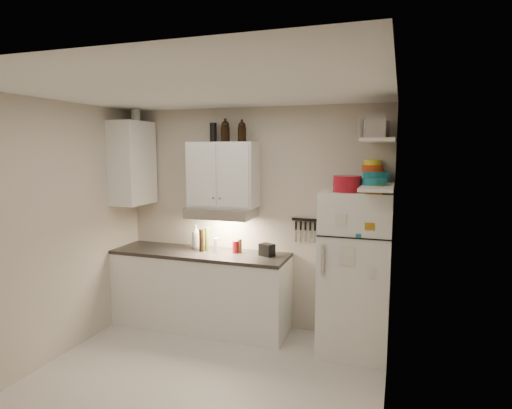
% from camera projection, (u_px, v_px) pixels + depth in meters
% --- Properties ---
extents(floor, '(3.20, 3.00, 0.02)m').
position_uv_depth(floor, '(198.00, 387.00, 3.84)').
color(floor, beige).
rests_on(floor, ground).
extents(ceiling, '(3.20, 3.00, 0.02)m').
position_uv_depth(ceiling, '(192.00, 89.00, 3.51)').
color(ceiling, white).
rests_on(ceiling, ground).
extents(back_wall, '(3.20, 0.02, 2.60)m').
position_uv_depth(back_wall, '(253.00, 218.00, 5.09)').
color(back_wall, beige).
rests_on(back_wall, ground).
extents(left_wall, '(0.02, 3.00, 2.60)m').
position_uv_depth(left_wall, '(47.00, 233.00, 4.19)').
color(left_wall, beige).
rests_on(left_wall, ground).
extents(right_wall, '(0.02, 3.00, 2.60)m').
position_uv_depth(right_wall, '(391.00, 260.00, 3.16)').
color(right_wall, beige).
rests_on(right_wall, ground).
extents(base_cabinet, '(2.10, 0.60, 0.88)m').
position_uv_depth(base_cabinet, '(201.00, 291.00, 5.09)').
color(base_cabinet, white).
rests_on(base_cabinet, floor).
extents(countertop, '(2.10, 0.62, 0.04)m').
position_uv_depth(countertop, '(200.00, 253.00, 5.03)').
color(countertop, '#2B2725').
rests_on(countertop, base_cabinet).
extents(upper_cabinet, '(0.80, 0.33, 0.75)m').
position_uv_depth(upper_cabinet, '(223.00, 175.00, 4.96)').
color(upper_cabinet, white).
rests_on(upper_cabinet, back_wall).
extents(side_cabinet, '(0.33, 0.55, 1.00)m').
position_uv_depth(side_cabinet, '(132.00, 163.00, 5.18)').
color(side_cabinet, white).
rests_on(side_cabinet, left_wall).
extents(range_hood, '(0.76, 0.46, 0.12)m').
position_uv_depth(range_hood, '(221.00, 212.00, 4.95)').
color(range_hood, silver).
rests_on(range_hood, back_wall).
extents(fridge, '(0.70, 0.68, 1.70)m').
position_uv_depth(fridge, '(355.00, 272.00, 4.43)').
color(fridge, white).
rests_on(fridge, floor).
extents(shelf_hi, '(0.30, 0.95, 0.03)m').
position_uv_depth(shelf_hi, '(380.00, 140.00, 4.06)').
color(shelf_hi, white).
rests_on(shelf_hi, right_wall).
extents(shelf_lo, '(0.30, 0.95, 0.03)m').
position_uv_depth(shelf_lo, '(378.00, 186.00, 4.12)').
color(shelf_lo, white).
rests_on(shelf_lo, right_wall).
extents(knife_strip, '(0.42, 0.02, 0.03)m').
position_uv_depth(knife_strip, '(310.00, 220.00, 4.85)').
color(knife_strip, black).
rests_on(knife_strip, back_wall).
extents(dutch_oven, '(0.29, 0.29, 0.16)m').
position_uv_depth(dutch_oven, '(347.00, 184.00, 4.19)').
color(dutch_oven, maroon).
rests_on(dutch_oven, fridge).
extents(book_stack, '(0.25, 0.28, 0.08)m').
position_uv_depth(book_stack, '(378.00, 189.00, 4.07)').
color(book_stack, '#AE7215').
rests_on(book_stack, fridge).
extents(spice_jar, '(0.06, 0.06, 0.09)m').
position_uv_depth(spice_jar, '(370.00, 187.00, 4.25)').
color(spice_jar, silver).
rests_on(spice_jar, fridge).
extents(stock_pot, '(0.33, 0.33, 0.18)m').
position_uv_depth(stock_pot, '(377.00, 130.00, 4.28)').
color(stock_pot, silver).
rests_on(stock_pot, shelf_hi).
extents(tin_a, '(0.26, 0.24, 0.22)m').
position_uv_depth(tin_a, '(371.00, 127.00, 3.99)').
color(tin_a, '#AAAAAD').
rests_on(tin_a, shelf_hi).
extents(tin_b, '(0.20, 0.20, 0.17)m').
position_uv_depth(tin_b, '(374.00, 128.00, 3.77)').
color(tin_b, '#AAAAAD').
rests_on(tin_b, shelf_hi).
extents(bowl_teal, '(0.28, 0.28, 0.11)m').
position_uv_depth(bowl_teal, '(376.00, 177.00, 4.43)').
color(bowl_teal, '#187987').
rests_on(bowl_teal, shelf_lo).
extents(bowl_orange, '(0.22, 0.22, 0.07)m').
position_uv_depth(bowl_orange, '(372.00, 168.00, 4.48)').
color(bowl_orange, '#DA4114').
rests_on(bowl_orange, bowl_teal).
extents(bowl_yellow, '(0.17, 0.17, 0.06)m').
position_uv_depth(bowl_yellow, '(373.00, 162.00, 4.47)').
color(bowl_yellow, yellow).
rests_on(bowl_yellow, bowl_orange).
extents(plates, '(0.25, 0.25, 0.06)m').
position_uv_depth(plates, '(374.00, 182.00, 4.12)').
color(plates, '#187987').
rests_on(plates, shelf_lo).
extents(growler_a, '(0.12, 0.12, 0.24)m').
position_uv_depth(growler_a, '(225.00, 131.00, 4.87)').
color(growler_a, black).
rests_on(growler_a, upper_cabinet).
extents(growler_b, '(0.10, 0.10, 0.23)m').
position_uv_depth(growler_b, '(242.00, 131.00, 4.81)').
color(growler_b, black).
rests_on(growler_b, upper_cabinet).
extents(thermos_a, '(0.10, 0.10, 0.22)m').
position_uv_depth(thermos_a, '(213.00, 132.00, 4.96)').
color(thermos_a, black).
rests_on(thermos_a, upper_cabinet).
extents(thermos_b, '(0.09, 0.09, 0.22)m').
position_uv_depth(thermos_b, '(213.00, 132.00, 5.01)').
color(thermos_b, black).
rests_on(thermos_b, upper_cabinet).
extents(side_jar, '(0.13, 0.13, 0.15)m').
position_uv_depth(side_jar, '(136.00, 115.00, 5.18)').
color(side_jar, silver).
rests_on(side_jar, side_cabinet).
extents(soap_bottle, '(0.16, 0.16, 0.33)m').
position_uv_depth(soap_bottle, '(196.00, 235.00, 5.17)').
color(soap_bottle, white).
rests_on(soap_bottle, countertop).
extents(pepper_mill, '(0.06, 0.06, 0.16)m').
position_uv_depth(pepper_mill, '(240.00, 246.00, 4.97)').
color(pepper_mill, brown).
rests_on(pepper_mill, countertop).
extents(oil_bottle, '(0.06, 0.06, 0.27)m').
position_uv_depth(oil_bottle, '(207.00, 239.00, 5.07)').
color(oil_bottle, '#646D1B').
rests_on(oil_bottle, countertop).
extents(vinegar_bottle, '(0.07, 0.07, 0.26)m').
position_uv_depth(vinegar_bottle, '(201.00, 240.00, 5.02)').
color(vinegar_bottle, black).
rests_on(vinegar_bottle, countertop).
extents(clear_bottle, '(0.07, 0.07, 0.17)m').
position_uv_depth(clear_bottle, '(216.00, 245.00, 5.01)').
color(clear_bottle, silver).
rests_on(clear_bottle, countertop).
extents(red_jar, '(0.08, 0.08, 0.14)m').
position_uv_depth(red_jar, '(235.00, 247.00, 4.96)').
color(red_jar, maroon).
rests_on(red_jar, countertop).
extents(caddy, '(0.19, 0.17, 0.14)m').
position_uv_depth(caddy, '(267.00, 250.00, 4.82)').
color(caddy, black).
rests_on(caddy, countertop).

